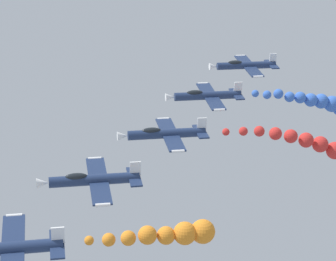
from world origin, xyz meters
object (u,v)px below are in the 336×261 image
object	(u,v)px
airplane_lead	(5,248)
airplane_left_inner	(93,180)
airplane_right_inner	(165,134)
airplane_left_outer	(206,95)
airplane_right_outer	(245,65)

from	to	relation	value
airplane_lead	airplane_left_inner	size ratio (longest dim) A/B	1.00
airplane_lead	airplane_right_inner	distance (m)	26.54
airplane_left_outer	airplane_right_inner	bearing A→B (deg)	146.10
airplane_lead	airplane_left_outer	distance (m)	40.35
airplane_lead	airplane_left_inner	xyz separation A→B (m)	(11.01, -8.00, 1.53)
airplane_left_inner	airplane_right_inner	bearing A→B (deg)	-44.84
airplane_lead	airplane_left_outer	bearing A→B (deg)	-38.10
airplane_right_inner	airplane_right_outer	bearing A→B (deg)	-36.38
airplane_left_outer	airplane_right_outer	distance (m)	13.83
airplane_left_inner	airplane_left_outer	bearing A→B (deg)	-39.17
airplane_lead	airplane_left_outer	world-z (taller)	airplane_left_outer
airplane_lead	airplane_right_inner	world-z (taller)	airplane_right_inner
airplane_lead	airplane_right_outer	bearing A→B (deg)	-38.30
airplane_left_outer	airplane_right_outer	bearing A→B (deg)	-38.88
airplane_right_outer	airplane_left_outer	bearing A→B (deg)	141.12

